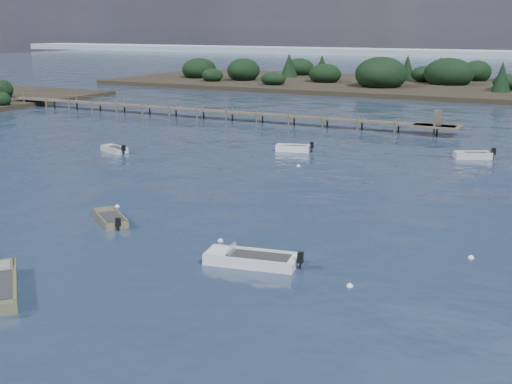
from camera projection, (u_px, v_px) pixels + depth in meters
The scene contains 13 objects.
ground at pixel (424, 119), 81.75m from camera, with size 400.00×400.00×0.00m, color #172337.
tender_far_white at pixel (293, 149), 60.85m from camera, with size 3.65×2.02×1.22m.
tender_far_grey at pixel (114, 150), 60.56m from camera, with size 3.45×2.27×1.10m.
tender_far_grey_b at pixel (473, 157), 57.54m from camera, with size 3.62×2.51×1.24m.
dinghy_mid_grey at pixel (110, 220), 39.06m from camera, with size 3.68×3.25×0.99m.
dinghy_mid_white_a at pixel (251, 261), 32.18m from camera, with size 5.05×2.52×1.16m.
buoy_b at pixel (350, 287), 29.43m from camera, with size 0.32×0.32×0.32m, color silver.
buoy_c at pixel (117, 207), 42.28m from camera, with size 0.32×0.32×0.32m, color silver.
buoy_d at pixel (471, 258), 32.99m from camera, with size 0.32×0.32×0.32m, color silver.
buoy_e at pixel (298, 166), 54.46m from camera, with size 0.32×0.32×0.32m, color silver.
buoy_extra_a at pixel (220, 241), 35.59m from camera, with size 0.32×0.32×0.32m, color silver.
jetty at pixel (229, 112), 80.53m from camera, with size 64.50×3.20×3.40m.
distant_haze at pixel (297, 53), 267.80m from camera, with size 280.00×20.00×2.40m, color #889BA8.
Camera 1 is at (17.32, -22.42, 11.65)m, focal length 45.00 mm.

